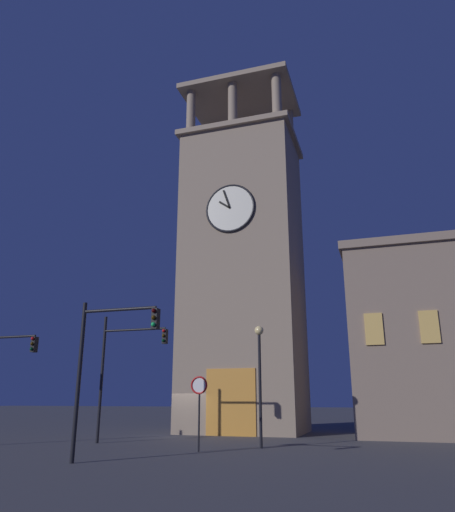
{
  "coord_description": "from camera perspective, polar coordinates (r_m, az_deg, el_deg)",
  "views": [
    {
      "loc": [
        -12.18,
        29.22,
        2.2
      ],
      "look_at": [
        -1.7,
        -3.43,
        12.36
      ],
      "focal_mm": 33.77,
      "sensor_mm": 36.0,
      "label": 1
    }
  ],
  "objects": [
    {
      "name": "traffic_signal_far",
      "position": [
        26.98,
        -25.36,
        -11.69
      ],
      "size": [
        3.03,
        0.41,
        5.9
      ],
      "color": "black",
      "rests_on": "ground_plane"
    },
    {
      "name": "clocktower",
      "position": [
        35.11,
        1.87,
        -1.55
      ],
      "size": [
        8.56,
        6.82,
        28.0
      ],
      "color": "gray",
      "rests_on": "ground_plane"
    },
    {
      "name": "ground_plane",
      "position": [
        31.73,
        -5.15,
        -20.42
      ],
      "size": [
        200.0,
        200.0,
        0.0
      ],
      "primitive_type": "plane",
      "color": "#424247"
    },
    {
      "name": "traffic_signal_near",
      "position": [
        26.6,
        -12.45,
        -11.91
      ],
      "size": [
        3.78,
        0.41,
        6.5
      ],
      "color": "black",
      "rests_on": "ground_plane"
    },
    {
      "name": "no_horn_sign",
      "position": [
        22.03,
        -3.38,
        -15.76
      ],
      "size": [
        0.78,
        0.14,
        3.15
      ],
      "color": "black",
      "rests_on": "ground_plane"
    },
    {
      "name": "street_lamp",
      "position": [
        23.73,
        3.83,
        -12.44
      ],
      "size": [
        0.44,
        0.44,
        5.61
      ],
      "color": "black",
      "rests_on": "ground_plane"
    },
    {
      "name": "traffic_signal_mid",
      "position": [
        18.65,
        -14.38,
        -11.01
      ],
      "size": [
        3.22,
        0.41,
        5.74
      ],
      "color": "black",
      "rests_on": "ground_plane"
    }
  ]
}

